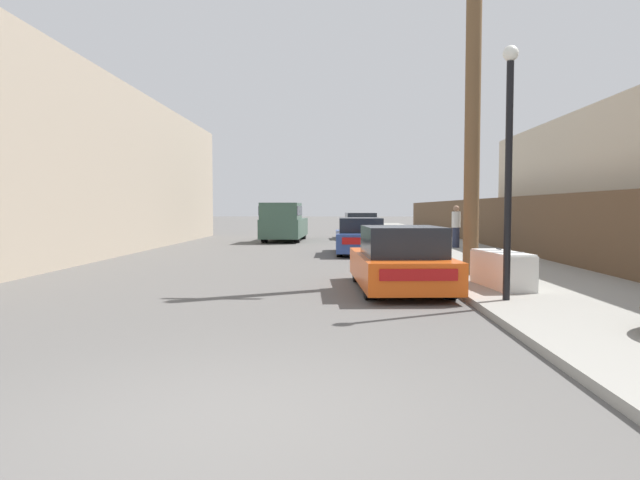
% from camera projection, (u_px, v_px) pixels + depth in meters
% --- Properties ---
extents(ground_plane, '(220.00, 220.00, 0.00)m').
position_uv_depth(ground_plane, '(225.00, 423.00, 4.45)').
color(ground_plane, '#595654').
extents(sidewalk_curb, '(4.20, 63.00, 0.12)m').
position_uv_depth(sidewalk_curb, '(426.00, 241.00, 27.76)').
color(sidewalk_curb, gray).
rests_on(sidewalk_curb, ground).
extents(discarded_fridge, '(0.84, 1.89, 0.73)m').
position_uv_depth(discarded_fridge, '(502.00, 269.00, 11.25)').
color(discarded_fridge, silver).
rests_on(discarded_fridge, sidewalk_curb).
extents(parked_sports_car_red, '(1.92, 4.12, 1.31)m').
position_uv_depth(parked_sports_car_red, '(400.00, 261.00, 11.58)').
color(parked_sports_car_red, '#E05114').
rests_on(parked_sports_car_red, ground).
extents(car_parked_mid, '(1.76, 4.24, 1.33)m').
position_uv_depth(car_parked_mid, '(360.00, 237.00, 20.80)').
color(car_parked_mid, '#2D478C').
rests_on(car_parked_mid, ground).
extents(car_parked_far, '(1.99, 4.36, 1.42)m').
position_uv_depth(car_parked_far, '(360.00, 227.00, 31.26)').
color(car_parked_far, gray).
rests_on(car_parked_far, ground).
extents(pickup_truck, '(2.08, 5.57, 1.93)m').
position_uv_depth(pickup_truck, '(284.00, 222.00, 28.69)').
color(pickup_truck, '#385647').
rests_on(pickup_truck, ground).
extents(utility_pole, '(1.80, 0.36, 9.09)m').
position_uv_depth(utility_pole, '(473.00, 75.00, 13.15)').
color(utility_pole, brown).
rests_on(utility_pole, sidewalk_curb).
extents(street_lamp, '(0.26, 0.26, 4.25)m').
position_uv_depth(street_lamp, '(509.00, 152.00, 9.53)').
color(street_lamp, black).
rests_on(street_lamp, sidewalk_curb).
extents(wooden_fence, '(0.08, 42.79, 1.97)m').
position_uv_depth(wooden_fence, '(481.00, 221.00, 25.02)').
color(wooden_fence, brown).
rests_on(wooden_fence, sidewalk_curb).
extents(building_left_block, '(7.00, 27.28, 6.15)m').
position_uv_depth(building_left_block, '(40.00, 170.00, 21.12)').
color(building_left_block, tan).
rests_on(building_left_block, ground).
extents(pedestrian, '(0.34, 0.34, 1.66)m').
position_uv_depth(pedestrian, '(456.00, 226.00, 22.46)').
color(pedestrian, '#282D42').
rests_on(pedestrian, sidewalk_curb).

